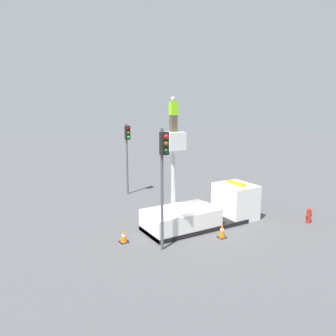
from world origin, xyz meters
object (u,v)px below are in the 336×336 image
at_px(bucket_truck, 205,210).
at_px(traffic_light_across, 127,145).
at_px(worker, 173,114).
at_px(traffic_cone_curbside, 222,231).
at_px(traffic_cone_rear, 124,236).
at_px(fire_hydrant, 309,216).
at_px(traffic_light_pole, 163,166).

bearing_deg(bucket_truck, traffic_light_across, 98.17).
height_order(bucket_truck, worker, worker).
bearing_deg(bucket_truck, worker, 180.00).
bearing_deg(traffic_cone_curbside, traffic_cone_rear, 156.06).
xyz_separation_m(bucket_truck, traffic_light_across, (-1.15, 8.04, 2.91)).
bearing_deg(worker, traffic_cone_rear, 178.94).
relative_size(worker, fire_hydrant, 1.97).
bearing_deg(traffic_light_across, fire_hydrant, -59.13).
xyz_separation_m(fire_hydrant, traffic_cone_rear, (-10.25, 2.88, -0.12)).
relative_size(traffic_light_across, traffic_cone_rear, 7.94).
bearing_deg(fire_hydrant, traffic_light_pole, 173.22).
distance_m(traffic_light_across, fire_hydrant, 13.09).
distance_m(worker, traffic_cone_rear, 6.55).
bearing_deg(fire_hydrant, traffic_light_across, 120.87).
relative_size(bucket_truck, fire_hydrant, 7.69).
bearing_deg(traffic_light_across, bucket_truck, -81.83).
relative_size(bucket_truck, traffic_light_across, 1.28).
xyz_separation_m(traffic_light_pole, traffic_cone_rear, (-1.24, 1.81, -3.70)).
relative_size(fire_hydrant, traffic_cone_curbside, 1.14).
xyz_separation_m(worker, traffic_light_pole, (-1.59, -1.76, -2.20)).
bearing_deg(traffic_light_across, traffic_light_pole, -104.43).
relative_size(traffic_light_pole, fire_hydrant, 6.41).
height_order(fire_hydrant, traffic_cone_rear, fire_hydrant).
bearing_deg(fire_hydrant, worker, 159.13).
xyz_separation_m(traffic_light_across, traffic_cone_curbside, (0.80, -10.01, -3.39)).
bearing_deg(bucket_truck, fire_hydrant, -27.92).
xyz_separation_m(worker, traffic_cone_curbside, (1.73, -1.97, -5.85)).
relative_size(fire_hydrant, traffic_cone_rear, 1.33).
relative_size(worker, traffic_light_across, 0.33).
bearing_deg(traffic_light_pole, bucket_truck, 25.58).
xyz_separation_m(bucket_truck, worker, (-2.08, 0.00, 5.36)).
relative_size(worker, traffic_cone_curbside, 2.24).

